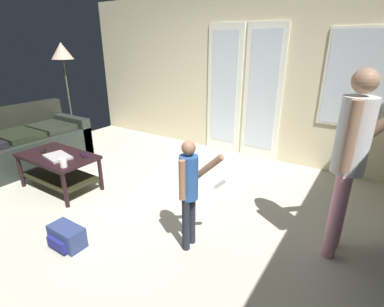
{
  "coord_description": "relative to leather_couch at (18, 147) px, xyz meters",
  "views": [
    {
      "loc": [
        2.14,
        -2.13,
        1.81
      ],
      "look_at": [
        0.74,
        0.01,
        0.83
      ],
      "focal_mm": 26.99,
      "sensor_mm": 36.0,
      "label": 1
    }
  ],
  "objects": [
    {
      "name": "wall_back_with_doors",
      "position": [
        2.48,
        2.43,
        0.97
      ],
      "size": [
        6.09,
        0.09,
        2.61
      ],
      "color": "beige",
      "rests_on": "ground_plane"
    },
    {
      "name": "leather_couch",
      "position": [
        0.0,
        0.0,
        0.0
      ],
      "size": [
        0.94,
        1.98,
        0.88
      ],
      "color": "#262D27",
      "rests_on": "ground_plane"
    },
    {
      "name": "backpack",
      "position": [
        2.32,
        -0.8,
        -0.21
      ],
      "size": [
        0.35,
        0.23,
        0.2
      ],
      "color": "navy",
      "rests_on": "ground_plane"
    },
    {
      "name": "floor_lamp",
      "position": [
        -0.33,
        1.22,
        1.29
      ],
      "size": [
        0.38,
        0.38,
        1.83
      ],
      "color": "#393231",
      "rests_on": "ground_plane"
    },
    {
      "name": "coffee_table",
      "position": [
        1.22,
        -0.11,
        0.04
      ],
      "size": [
        1.03,
        0.59,
        0.47
      ],
      "color": "black",
      "rests_on": "ground_plane"
    },
    {
      "name": "ground_plane",
      "position": [
        2.41,
        0.08,
        -0.32
      ],
      "size": [
        6.09,
        4.76,
        0.02
      ],
      "primitive_type": "cube",
      "color": "beige"
    },
    {
      "name": "person_adult",
      "position": [
        4.44,
        0.5,
        0.68
      ],
      "size": [
        0.56,
        0.45,
        1.64
      ],
      "color": "pink",
      "rests_on": "ground_plane"
    },
    {
      "name": "person_child",
      "position": [
        3.3,
        -0.16,
        0.32
      ],
      "size": [
        0.39,
        0.31,
        1.05
      ],
      "color": "#22232F",
      "rests_on": "ground_plane"
    },
    {
      "name": "loose_keyboard",
      "position": [
        2.33,
        -0.16,
        -0.3
      ],
      "size": [
        0.46,
        0.26,
        0.02
      ],
      "color": "white",
      "rests_on": "ground_plane"
    },
    {
      "name": "dvd_remote_slim",
      "position": [
        0.96,
        -0.13,
        0.18
      ],
      "size": [
        0.17,
        0.14,
        0.02
      ],
      "primitive_type": "cube",
      "rotation": [
        0.0,
        0.0,
        -0.62
      ],
      "color": "black",
      "rests_on": "coffee_table"
    },
    {
      "name": "laptop_closed",
      "position": [
        1.32,
        -0.16,
        0.18
      ],
      "size": [
        0.4,
        0.3,
        0.03
      ],
      "primitive_type": "cube",
      "rotation": [
        0.0,
        0.0,
        -0.19
      ],
      "color": "#BAAFB0",
      "rests_on": "coffee_table"
    },
    {
      "name": "tv_remote_black",
      "position": [
        1.54,
        0.05,
        0.18
      ],
      "size": [
        0.18,
        0.11,
        0.02
      ],
      "primitive_type": "cube",
      "rotation": [
        0.0,
        0.0,
        -0.39
      ],
      "color": "black",
      "rests_on": "coffee_table"
    },
    {
      "name": "cup_near_edge",
      "position": [
        1.64,
        -0.3,
        0.22
      ],
      "size": [
        0.08,
        0.08,
        0.1
      ],
      "primitive_type": "cylinder",
      "color": "white",
      "rests_on": "coffee_table"
    }
  ]
}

